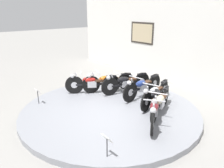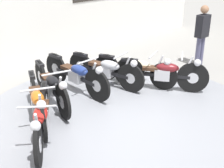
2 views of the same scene
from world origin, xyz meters
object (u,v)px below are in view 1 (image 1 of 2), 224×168
(motorcycle_orange, at_px, (108,81))
(motorcycle_blue, at_px, (142,86))
(motorcycle_black, at_px, (125,82))
(motorcycle_cream, at_px, (160,102))
(motorcycle_red, at_px, (92,83))
(info_placard_front_left, at_px, (38,93))
(motorcycle_maroon, at_px, (154,109))
(motorcycle_silver, at_px, (155,93))
(info_placard_front_centre, at_px, (107,141))

(motorcycle_orange, bearing_deg, motorcycle_blue, 24.34)
(motorcycle_black, xyz_separation_m, motorcycle_cream, (1.90, -0.40, -0.02))
(motorcycle_blue, xyz_separation_m, motorcycle_cream, (1.21, -0.55, -0.03))
(motorcycle_red, height_order, motorcycle_orange, motorcycle_red)
(info_placard_front_left, bearing_deg, motorcycle_black, 69.11)
(motorcycle_black, xyz_separation_m, motorcycle_maroon, (2.13, -0.96, 0.00))
(motorcycle_silver, bearing_deg, motorcycle_blue, 167.85)
(motorcycle_orange, bearing_deg, motorcycle_red, -112.73)
(motorcycle_silver, distance_m, info_placard_front_centre, 3.06)
(motorcycle_orange, relative_size, motorcycle_cream, 1.04)
(motorcycle_red, height_order, motorcycle_cream, motorcycle_red)
(motorcycle_silver, relative_size, info_placard_front_centre, 3.76)
(motorcycle_silver, distance_m, info_placard_front_left, 3.77)
(motorcycle_maroon, bearing_deg, motorcycle_orange, 168.13)
(motorcycle_blue, bearing_deg, motorcycle_orange, -155.66)
(motorcycle_red, distance_m, motorcycle_black, 1.22)
(motorcycle_orange, distance_m, motorcycle_black, 0.66)
(motorcycle_red, height_order, motorcycle_blue, motorcycle_blue)
(motorcycle_blue, bearing_deg, motorcycle_maroon, -37.51)
(motorcycle_cream, xyz_separation_m, info_placard_front_centre, (0.57, -2.45, -0.00))
(motorcycle_orange, bearing_deg, motorcycle_maroon, -11.87)
(info_placard_front_centre, bearing_deg, motorcycle_black, 130.81)
(motorcycle_black, relative_size, info_placard_front_centre, 3.86)
(motorcycle_blue, height_order, motorcycle_cream, motorcycle_blue)
(motorcycle_orange, height_order, motorcycle_blue, motorcycle_blue)
(motorcycle_cream, height_order, motorcycle_maroon, motorcycle_maroon)
(motorcycle_maroon, xyz_separation_m, info_placard_front_centre, (0.33, -1.90, -0.03))
(motorcycle_cream, height_order, info_placard_front_left, motorcycle_cream)
(motorcycle_maroon, bearing_deg, motorcycle_red, -179.98)
(motorcycle_silver, height_order, info_placard_front_centre, motorcycle_silver)
(motorcycle_red, distance_m, info_placard_front_centre, 3.74)
(motorcycle_maroon, relative_size, info_placard_front_centre, 3.24)
(motorcycle_blue, bearing_deg, info_placard_front_left, -120.68)
(motorcycle_blue, distance_m, motorcycle_cream, 1.33)
(motorcycle_orange, xyz_separation_m, info_placard_front_left, (-0.57, -2.45, -0.02))
(motorcycle_silver, relative_size, motorcycle_cream, 1.07)
(motorcycle_black, relative_size, motorcycle_silver, 1.03)
(motorcycle_red, height_order, motorcycle_maroon, motorcycle_maroon)
(motorcycle_blue, xyz_separation_m, info_placard_front_centre, (1.78, -3.00, -0.03))
(motorcycle_black, height_order, motorcycle_maroon, same)
(info_placard_front_centre, bearing_deg, info_placard_front_left, 180.00)
(motorcycle_blue, xyz_separation_m, info_placard_front_left, (-1.78, -3.00, -0.03))
(motorcycle_maroon, bearing_deg, motorcycle_cream, 112.72)
(info_placard_front_centre, bearing_deg, motorcycle_blue, 120.59)
(info_placard_front_left, distance_m, info_placard_front_centre, 3.56)
(motorcycle_red, xyz_separation_m, motorcycle_black, (0.76, 0.96, 0.00))
(motorcycle_cream, bearing_deg, motorcycle_silver, 142.34)
(motorcycle_blue, distance_m, info_placard_front_centre, 3.49)
(motorcycle_cream, bearing_deg, motorcycle_blue, 155.50)
(motorcycle_orange, distance_m, motorcycle_silver, 1.94)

